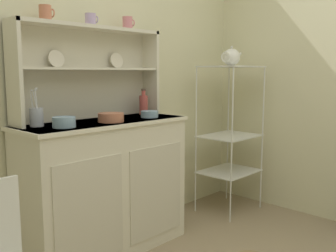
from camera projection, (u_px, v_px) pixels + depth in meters
wall_back at (85, 68)px, 2.67m from camera, size 3.84×0.05×2.50m
hutch_cabinet at (106, 186)px, 2.58m from camera, size 1.17×0.45×0.90m
hutch_shelf_unit at (88, 65)px, 2.58m from camera, size 1.09×0.18×0.62m
bakers_rack at (230, 124)px, 3.34m from camera, size 0.50×0.39×1.28m
cup_terracotta_0 at (46, 13)px, 2.28m from camera, size 0.09×0.07×0.09m
cup_lilac_1 at (91, 20)px, 2.51m from camera, size 0.09×0.07×0.08m
cup_rose_2 at (128, 23)px, 2.74m from camera, size 0.08×0.07×0.09m
bowl_mixing_large at (64, 122)px, 2.22m from camera, size 0.13×0.13×0.06m
bowl_floral_medium at (111, 117)px, 2.47m from camera, size 0.17×0.17×0.06m
bowl_cream_small at (149, 114)px, 2.71m from camera, size 0.12×0.12×0.05m
jam_bottle at (144, 104)px, 2.88m from camera, size 0.06×0.06×0.19m
utensil_jar at (36, 117)px, 2.26m from camera, size 0.08×0.08×0.23m
porcelain_teapot at (231, 57)px, 3.26m from camera, size 0.24×0.15×0.17m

